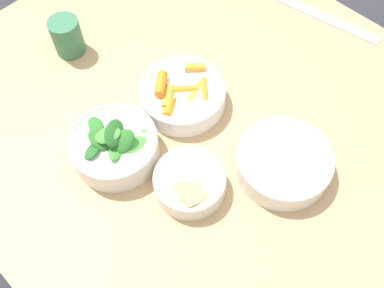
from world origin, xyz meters
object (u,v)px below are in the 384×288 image
object	(u,v)px
ruler	(317,14)
bowl_greens	(114,145)
cup	(67,36)
bowl_carrots	(182,94)
bowl_cookies	(189,182)
bowl_beans_hotdog	(283,162)

from	to	relation	value
ruler	bowl_greens	bearing A→B (deg)	-95.16
bowl_greens	ruler	distance (m)	0.61
ruler	cup	distance (m)	0.61
bowl_carrots	bowl_cookies	world-z (taller)	bowl_carrots
bowl_cookies	cup	world-z (taller)	cup
bowl_carrots	cup	bearing A→B (deg)	-165.90
bowl_carrots	bowl_cookies	xyz separation A→B (m)	(0.15, -0.14, -0.00)
bowl_carrots	bowl_beans_hotdog	distance (m)	0.26
bowl_beans_hotdog	cup	xyz separation A→B (m)	(-0.55, -0.10, 0.02)
bowl_cookies	cup	distance (m)	0.45
bowl_greens	ruler	size ratio (longest dim) A/B	0.53
bowl_greens	bowl_beans_hotdog	distance (m)	0.33
bowl_beans_hotdog	cup	bearing A→B (deg)	-170.20
bowl_beans_hotdog	ruler	distance (m)	0.45
bowl_carrots	bowl_beans_hotdog	world-z (taller)	bowl_carrots
bowl_cookies	cup	xyz separation A→B (m)	(-0.45, 0.06, 0.02)
ruler	bowl_beans_hotdog	bearing A→B (deg)	-63.24
ruler	bowl_cookies	bearing A→B (deg)	-79.64
bowl_greens	cup	distance (m)	0.31
ruler	bowl_carrots	bearing A→B (deg)	-96.90
bowl_greens	ruler	world-z (taller)	bowl_greens
bowl_carrots	ruler	xyz separation A→B (m)	(0.05, 0.43, -0.03)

